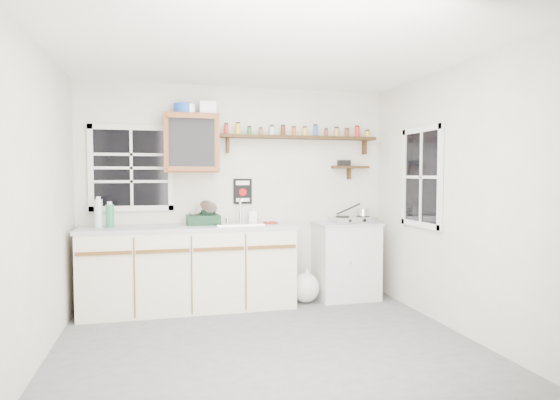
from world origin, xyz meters
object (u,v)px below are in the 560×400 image
at_px(spice_shelf, 300,136).
at_px(hotplate, 353,219).
at_px(dish_rack, 205,217).
at_px(main_cabinet, 190,267).
at_px(upper_cabinet, 191,143).
at_px(right_cabinet, 346,260).

bearing_deg(spice_shelf, hotplate, -19.17).
relative_size(spice_shelf, dish_rack, 5.21).
bearing_deg(hotplate, main_cabinet, 175.23).
distance_m(main_cabinet, dish_rack, 0.58).
bearing_deg(hotplate, dish_rack, 172.65).
bearing_deg(spice_shelf, upper_cabinet, -176.91).
bearing_deg(dish_rack, right_cabinet, -3.92).
height_order(upper_cabinet, hotplate, upper_cabinet).
height_order(dish_rack, hotplate, dish_rack).
height_order(spice_shelf, hotplate, spice_shelf).
bearing_deg(main_cabinet, spice_shelf, 9.19).
distance_m(main_cabinet, spice_shelf, 1.99).
bearing_deg(spice_shelf, main_cabinet, -170.81).
relative_size(main_cabinet, right_cabinet, 2.54).
xyz_separation_m(spice_shelf, hotplate, (0.60, -0.21, -0.99)).
height_order(spice_shelf, dish_rack, spice_shelf).
bearing_deg(main_cabinet, upper_cabinet, 76.32).
xyz_separation_m(right_cabinet, upper_cabinet, (-1.80, 0.12, 1.37)).
xyz_separation_m(dish_rack, hotplate, (1.74, -0.07, -0.06)).
relative_size(spice_shelf, hotplate, 3.50).
height_order(main_cabinet, spice_shelf, spice_shelf).
height_order(right_cabinet, spice_shelf, spice_shelf).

